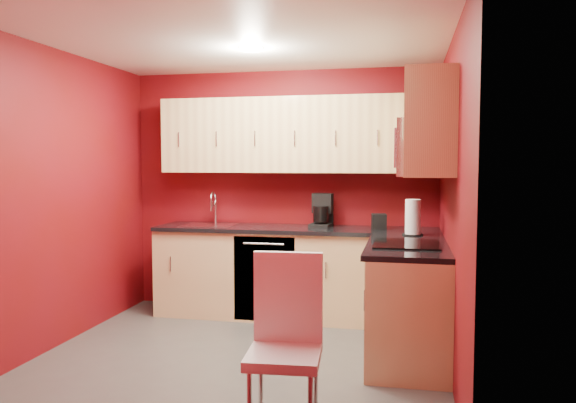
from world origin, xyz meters
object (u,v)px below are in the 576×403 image
at_px(microwave, 423,148).
at_px(dining_chair, 284,346).
at_px(paper_towel, 413,217).
at_px(napkin_holder, 379,221).
at_px(coffee_maker, 321,210).
at_px(sink, 210,222).

distance_m(microwave, dining_chair, 1.97).
bearing_deg(paper_towel, napkin_holder, 127.67).
xyz_separation_m(paper_towel, dining_chair, (-0.73, -1.99, -0.56)).
relative_size(microwave, paper_towel, 2.40).
xyz_separation_m(coffee_maker, paper_towel, (0.89, -0.47, -0.01)).
xyz_separation_m(sink, dining_chair, (1.30, -2.39, -0.43)).
bearing_deg(dining_chair, napkin_holder, 75.73).
bearing_deg(microwave, coffee_maker, 131.51).
height_order(paper_towel, dining_chair, paper_towel).
distance_m(coffee_maker, paper_towel, 1.01).
relative_size(microwave, dining_chair, 0.75).
distance_m(napkin_holder, paper_towel, 0.52).
bearing_deg(sink, coffee_maker, 3.67).
height_order(microwave, coffee_maker, microwave).
bearing_deg(napkin_holder, coffee_maker, 173.84).
height_order(coffee_maker, paper_towel, coffee_maker).
relative_size(sink, dining_chair, 0.51).
bearing_deg(coffee_maker, sink, -170.14).
bearing_deg(microwave, dining_chair, -119.62).
distance_m(coffee_maker, napkin_holder, 0.59).
relative_size(paper_towel, dining_chair, 0.31).
bearing_deg(napkin_holder, microwave, -69.67).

